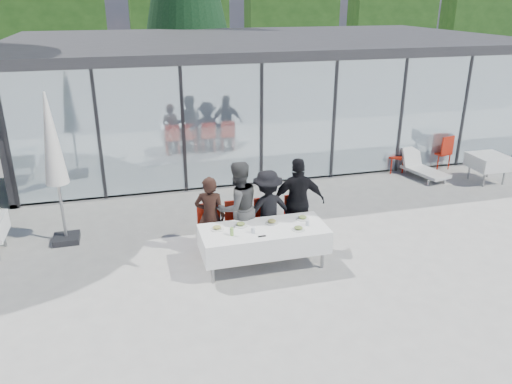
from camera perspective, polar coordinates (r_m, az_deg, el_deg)
ground at (r=9.23m, az=1.16°, el=-8.35°), size 90.00×90.00×0.00m
pavilion at (r=16.59m, az=-0.03°, el=13.04°), size 14.80×8.80×3.44m
treeline at (r=35.76m, az=-15.33°, el=16.98°), size 62.50×2.00×4.40m
dining_table at (r=8.97m, az=0.88°, el=-5.39°), size 2.26×0.96×0.75m
diner_a at (r=9.29m, az=-5.26°, el=-2.80°), size 0.72×0.72×1.57m
diner_chair_a at (r=9.46m, az=-5.28°, el=-3.98°), size 0.44×0.44×0.97m
diner_b at (r=9.34m, az=-2.07°, el=-1.80°), size 1.09×1.09×1.80m
diner_chair_b at (r=9.55m, az=-2.14°, el=-3.64°), size 0.44×0.44×0.97m
diner_c at (r=9.52m, az=1.32°, el=-2.06°), size 1.13×1.13×1.58m
diner_chair_c at (r=9.68m, az=1.19°, el=-3.26°), size 0.44×0.44×0.97m
diner_d at (r=9.66m, az=4.84°, el=-1.16°), size 1.18×1.18×1.76m
diner_chair_d at (r=9.86m, az=4.64°, el=-2.86°), size 0.44×0.44×0.97m
plate_a at (r=8.85m, az=-4.49°, el=-4.12°), size 0.24×0.24×0.07m
plate_b at (r=8.96m, az=-1.75°, el=-3.73°), size 0.24×0.24×0.07m
plate_c at (r=9.06m, az=1.83°, el=-3.41°), size 0.24×0.24×0.07m
plate_d at (r=9.26m, az=5.35°, el=-2.95°), size 0.24×0.24×0.07m
plate_extra at (r=8.84m, az=4.87°, el=-4.17°), size 0.24×0.24×0.07m
juice_bottle at (r=8.60m, az=-2.79°, el=-4.53°), size 0.06×0.06×0.14m
drinking_glasses at (r=8.83m, az=2.84°, el=-3.97°), size 1.09×0.11×0.10m
folded_eyeglasses at (r=8.57m, az=0.68°, el=-5.07°), size 0.14×0.03×0.01m
spare_table_right at (r=14.39m, az=25.01°, el=3.15°), size 0.86×0.86×0.74m
spare_chair_a at (r=14.37m, az=15.24°, el=4.36°), size 0.62×0.62×0.97m
spare_chair_b at (r=15.01m, az=20.65°, el=4.44°), size 0.53×0.53×0.97m
market_umbrella at (r=10.08m, az=-22.23°, el=4.63°), size 0.50×0.50×3.00m
lounger at (r=14.28m, az=18.34°, el=2.73°), size 0.88×1.43×0.72m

